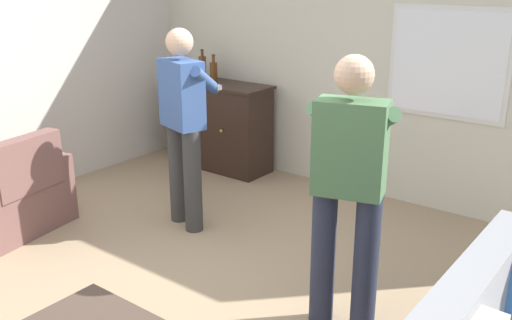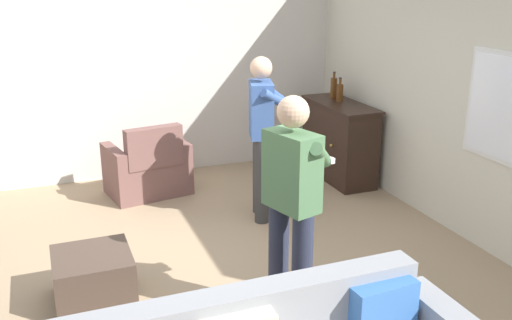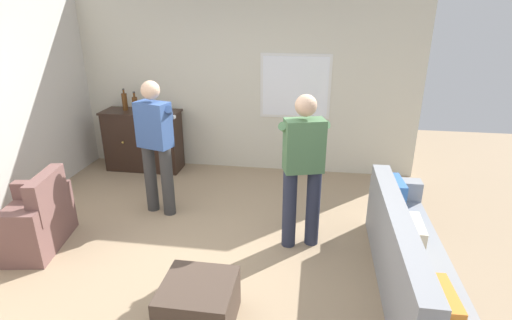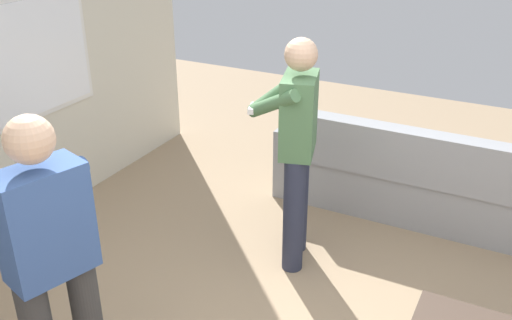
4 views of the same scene
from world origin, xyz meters
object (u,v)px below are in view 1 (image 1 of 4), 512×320
bottle_liquor_amber (203,67)px  person_standing_right (349,183)px  armchair (12,199)px  person_standing_left (184,120)px  sideboard_cabinet (219,125)px  bottle_wine_green (214,71)px

bottle_liquor_amber → person_standing_right: person_standing_right is taller
armchair → person_standing_left: size_ratio=0.58×
sideboard_cabinet → person_standing_right: 3.19m
armchair → sideboard_cabinet: size_ratio=0.81×
person_standing_right → bottle_wine_green: bearing=145.2°
person_standing_left → bottle_liquor_amber: bearing=127.3°
bottle_liquor_amber → person_standing_right: bearing=-33.3°
armchair → person_standing_right: person_standing_right is taller
sideboard_cabinet → person_standing_left: 1.62m
armchair → sideboard_cabinet: 2.34m
bottle_liquor_amber → sideboard_cabinet: bearing=-8.5°
armchair → bottle_liquor_amber: (0.03, 2.35, 0.80)m
armchair → person_standing_left: (1.08, 0.98, 0.65)m
sideboard_cabinet → bottle_wine_green: bearing=161.1°
armchair → bottle_wine_green: (0.20, 2.35, 0.78)m
bottle_wine_green → bottle_liquor_amber: bottle_liquor_amber is taller
bottle_liquor_amber → person_standing_right: 3.40m
armchair → person_standing_right: size_ratio=0.58×
bottle_wine_green → person_standing_right: person_standing_right is taller
bottle_wine_green → bottle_liquor_amber: (-0.17, 0.01, 0.02)m
sideboard_cabinet → armchair: bearing=-97.2°
sideboard_cabinet → bottle_wine_green: (-0.09, 0.03, 0.59)m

